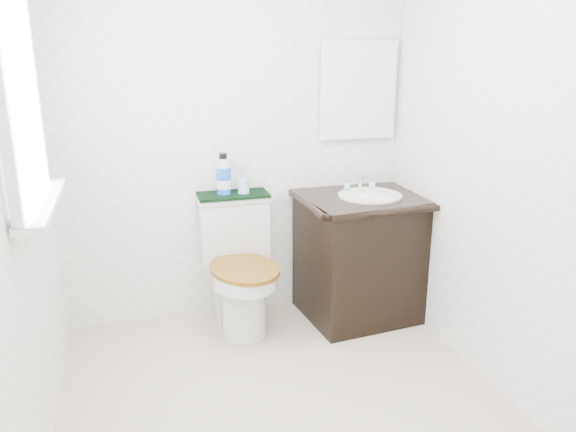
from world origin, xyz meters
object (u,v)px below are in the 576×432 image
toilet (239,272)px  cup (243,186)px  mouthwash_bottle (224,175)px  vanity (362,253)px  trash_bin (236,295)px

toilet → cup: size_ratio=9.04×
mouthwash_bottle → cup: bearing=-11.2°
toilet → vanity: 0.81m
vanity → toilet: bearing=175.5°
toilet → cup: 0.54m
cup → toilet: bearing=-120.1°
cup → trash_bin: bearing=163.1°
trash_bin → toilet: bearing=-90.0°
mouthwash_bottle → cup: mouthwash_bottle is taller
trash_bin → cup: 0.75m
vanity → cup: bearing=166.6°
trash_bin → mouthwash_bottle: mouthwash_bottle is taller
toilet → vanity: vanity is taller
trash_bin → cup: (0.07, -0.02, 0.74)m
vanity → mouthwash_bottle: size_ratio=3.62×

